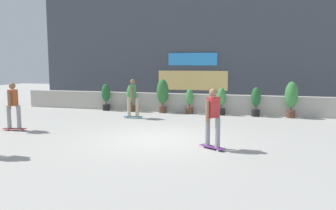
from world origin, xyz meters
The scene contains 13 objects.
ground_plane centered at (0.00, 0.00, 0.00)m, with size 48.00×48.00×0.00m, color #B2AFA8.
planter_wall centered at (0.00, 6.00, 0.45)m, with size 18.00×0.40×0.90m, color #B2ADA3.
building_backdrop centered at (0.00, 10.00, 3.25)m, with size 20.00×2.08×6.50m.
potted_plant_0 centered at (-4.37, 5.55, 0.76)m, with size 0.44×0.44×1.34m.
potted_plant_1 centered at (-3.01, 5.55, 0.74)m, with size 0.43×0.43×1.33m.
potted_plant_2 centered at (-1.39, 5.55, 0.95)m, with size 0.57×0.57×1.61m.
potted_plant_3 centered at (-0.07, 5.55, 0.61)m, with size 0.36×0.36×1.17m.
potted_plant_4 centered at (1.43, 5.55, 0.69)m, with size 0.40×0.40×1.27m.
potted_plant_5 centered at (2.97, 5.55, 0.73)m, with size 0.42×0.42×1.31m.
potted_plant_6 centered at (4.46, 5.55, 0.93)m, with size 0.55×0.55×1.58m.
skater_far_right centered at (1.92, -0.81, 0.94)m, with size 0.78×0.60×1.70m.
skater_far_left centered at (-5.23, -0.06, 0.94)m, with size 0.82×0.55×1.70m.
skater_by_wall_left centered at (-2.16, 3.63, 0.94)m, with size 0.82×0.55×1.70m.
Camera 1 is at (3.18, -10.04, 2.38)m, focal length 36.29 mm.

